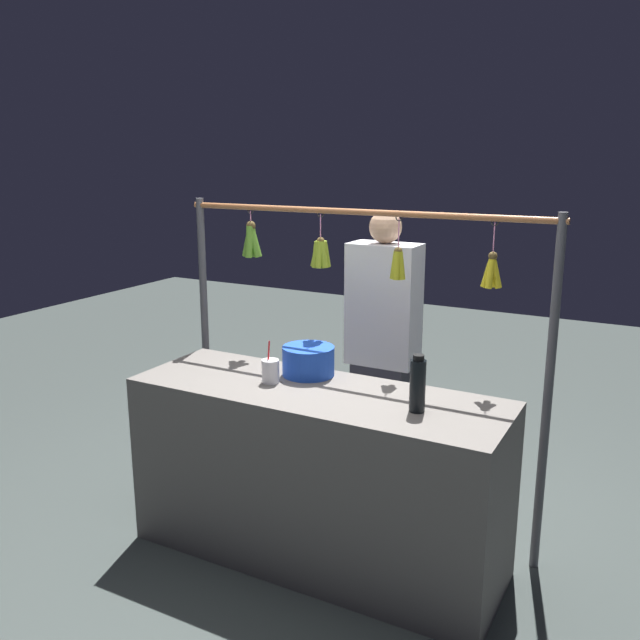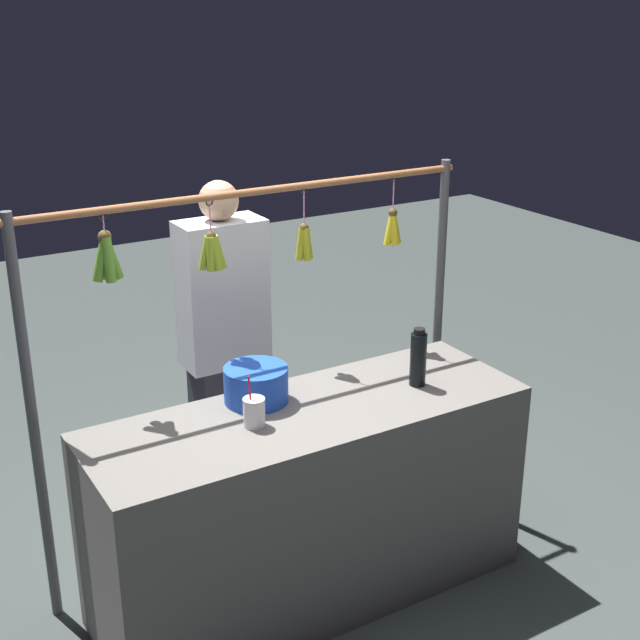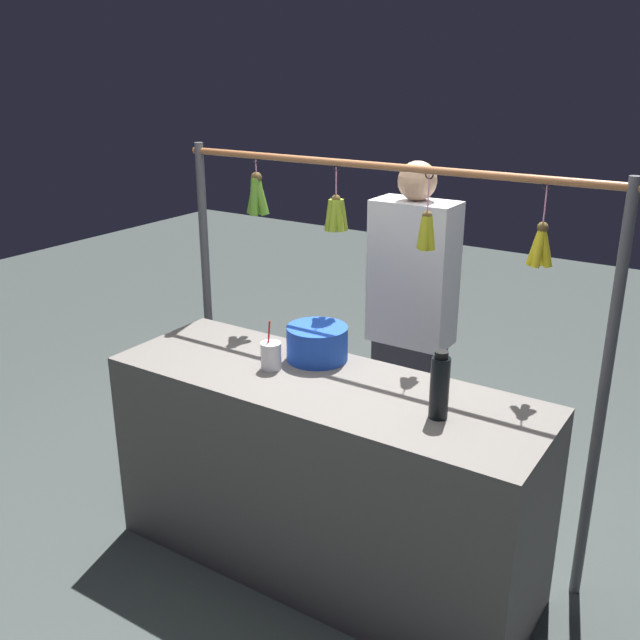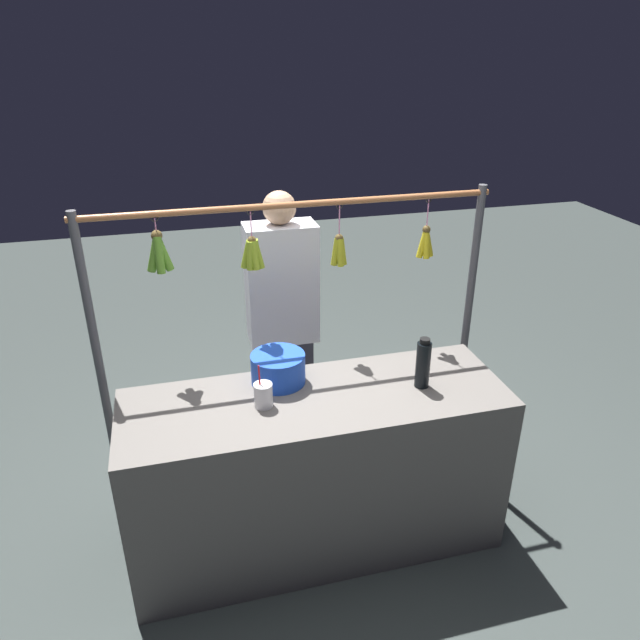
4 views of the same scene
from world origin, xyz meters
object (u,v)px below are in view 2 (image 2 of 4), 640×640
at_px(water_bottle, 418,358).
at_px(blue_bucket, 256,384).
at_px(drink_cup, 254,412).
at_px(vendor_person, 225,356).

xyz_separation_m(water_bottle, blue_bucket, (0.68, -0.22, -0.05)).
height_order(drink_cup, vendor_person, vendor_person).
bearing_deg(water_bottle, blue_bucket, -17.83).
bearing_deg(blue_bucket, water_bottle, 162.17).
bearing_deg(vendor_person, blue_bucket, 76.98).
relative_size(blue_bucket, vendor_person, 0.16).
relative_size(water_bottle, drink_cup, 1.25).
xyz_separation_m(blue_bucket, drink_cup, (0.11, 0.20, -0.02)).
height_order(blue_bucket, drink_cup, drink_cup).
distance_m(blue_bucket, drink_cup, 0.22).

